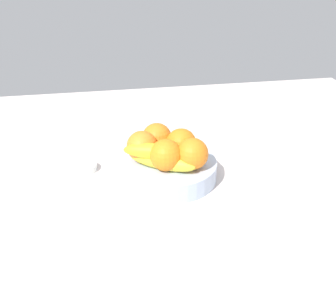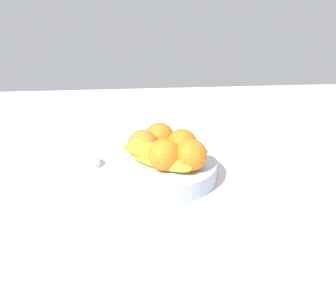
% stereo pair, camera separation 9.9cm
% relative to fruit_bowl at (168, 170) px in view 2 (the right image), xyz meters
% --- Properties ---
extents(ground_plane, '(1.80, 1.40, 0.03)m').
position_rel_fruit_bowl_xyz_m(ground_plane, '(0.03, -0.03, -0.04)').
color(ground_plane, beige).
extents(fruit_bowl, '(0.24, 0.24, 0.05)m').
position_rel_fruit_bowl_xyz_m(fruit_bowl, '(0.00, 0.00, 0.00)').
color(fruit_bowl, silver).
rests_on(fruit_bowl, ground_plane).
extents(orange_front_left, '(0.08, 0.08, 0.08)m').
position_rel_fruit_bowl_xyz_m(orange_front_left, '(-0.04, -0.02, 0.06)').
color(orange_front_left, orange).
rests_on(orange_front_left, fruit_bowl).
extents(orange_front_right, '(0.08, 0.08, 0.08)m').
position_rel_fruit_bowl_xyz_m(orange_front_right, '(0.02, -0.06, 0.06)').
color(orange_front_right, orange).
rests_on(orange_front_right, fruit_bowl).
extents(orange_center, '(0.08, 0.08, 0.08)m').
position_rel_fruit_bowl_xyz_m(orange_center, '(0.06, -0.02, 0.06)').
color(orange_center, orange).
rests_on(orange_center, fruit_bowl).
extents(orange_back_left, '(0.08, 0.08, 0.08)m').
position_rel_fruit_bowl_xyz_m(orange_back_left, '(0.01, 0.04, 0.06)').
color(orange_back_left, orange).
rests_on(orange_back_left, fruit_bowl).
extents(orange_back_right, '(0.08, 0.08, 0.08)m').
position_rel_fruit_bowl_xyz_m(orange_back_right, '(-0.05, 0.04, 0.06)').
color(orange_back_right, orange).
rests_on(orange_back_right, fruit_bowl).
extents(banana_bunch, '(0.17, 0.13, 0.06)m').
position_rel_fruit_bowl_xyz_m(banana_bunch, '(0.02, 0.03, 0.06)').
color(banana_bunch, gold).
rests_on(banana_bunch, fruit_bowl).
extents(jar_lid, '(0.06, 0.06, 0.02)m').
position_rel_fruit_bowl_xyz_m(jar_lid, '(0.21, -0.08, -0.02)').
color(jar_lid, white).
rests_on(jar_lid, ground_plane).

